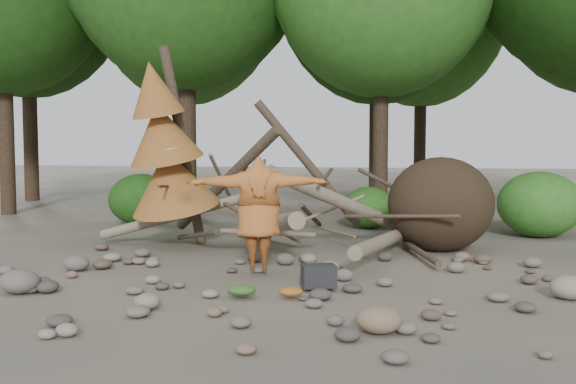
# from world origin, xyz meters

# --- Properties ---
(ground) EXTENTS (120.00, 120.00, 0.00)m
(ground) POSITION_xyz_m (0.00, 0.00, 0.00)
(ground) COLOR #514C44
(ground) RESTS_ON ground
(deadfall_pile) EXTENTS (8.55, 5.24, 3.30)m
(deadfall_pile) POSITION_xyz_m (2.02, 4.24, 0.95)
(deadfall_pile) COLOR #332619
(deadfall_pile) RESTS_ON ground
(dead_conifer) EXTENTS (2.06, 2.16, 4.35)m
(dead_conifer) POSITION_xyz_m (-3.12, 3.37, 2.11)
(dead_conifer) COLOR #4C3F30
(dead_conifer) RESTS_ON ground
(bush_left) EXTENTS (1.80, 1.80, 1.44)m
(bush_left) POSITION_xyz_m (-5.50, 7.20, 0.72)
(bush_left) COLOR #215115
(bush_left) RESTS_ON ground
(bush_mid) EXTENTS (1.40, 1.40, 1.12)m
(bush_mid) POSITION_xyz_m (0.80, 7.80, 0.56)
(bush_mid) COLOR #2B671D
(bush_mid) RESTS_ON ground
(bush_right) EXTENTS (2.00, 2.00, 1.60)m
(bush_right) POSITION_xyz_m (5.00, 7.00, 0.80)
(bush_right) COLOR #367A26
(bush_right) RESTS_ON ground
(frisbee_thrower) EXTENTS (2.89, 1.19, 2.12)m
(frisbee_thrower) POSITION_xyz_m (-0.46, 1.00, 1.06)
(frisbee_thrower) COLOR #AE5F27
(frisbee_thrower) RESTS_ON ground
(backpack) EXTENTS (0.59, 0.50, 0.34)m
(backpack) POSITION_xyz_m (0.72, 0.10, 0.17)
(backpack) COLOR black
(backpack) RESTS_ON ground
(cloth_green) EXTENTS (0.42, 0.35, 0.16)m
(cloth_green) POSITION_xyz_m (-0.29, -0.65, 0.08)
(cloth_green) COLOR #345E25
(cloth_green) RESTS_ON ground
(cloth_orange) EXTENTS (0.35, 0.28, 0.13)m
(cloth_orange) POSITION_xyz_m (0.42, -0.54, 0.06)
(cloth_orange) COLOR #9D5D1A
(cloth_orange) RESTS_ON ground
(boulder_front_left) EXTENTS (0.60, 0.54, 0.36)m
(boulder_front_left) POSITION_xyz_m (-3.62, -1.03, 0.18)
(boulder_front_left) COLOR #6A6058
(boulder_front_left) RESTS_ON ground
(boulder_front_right) EXTENTS (0.55, 0.49, 0.33)m
(boulder_front_right) POSITION_xyz_m (1.78, -1.97, 0.16)
(boulder_front_right) COLOR #816A51
(boulder_front_right) RESTS_ON ground
(boulder_mid_right) EXTENTS (0.57, 0.52, 0.34)m
(boulder_mid_right) POSITION_xyz_m (4.34, 0.30, 0.17)
(boulder_mid_right) COLOR gray
(boulder_mid_right) RESTS_ON ground
(boulder_mid_left) EXTENTS (0.46, 0.41, 0.27)m
(boulder_mid_left) POSITION_xyz_m (-3.72, 0.73, 0.14)
(boulder_mid_left) COLOR #685F57
(boulder_mid_left) RESTS_ON ground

